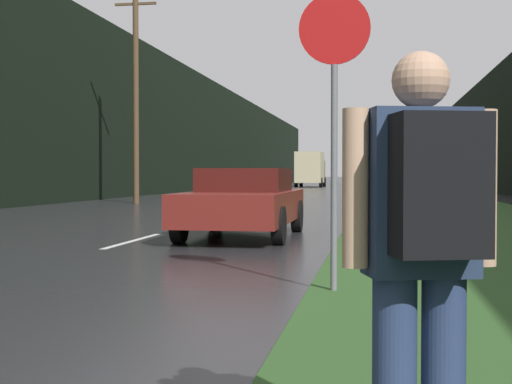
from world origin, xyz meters
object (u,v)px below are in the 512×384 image
object	(u,v)px
stop_sign	(334,105)
delivery_truck	(311,169)
hitchhiker_with_backpack	(423,246)
car_passing_near	(244,201)

from	to	relation	value
stop_sign	delivery_truck	distance (m)	61.39
stop_sign	delivery_truck	xyz separation A→B (m)	(-5.89, 61.11, -0.22)
hitchhiker_with_backpack	stop_sign	bearing A→B (deg)	81.32
stop_sign	hitchhiker_with_backpack	bearing A→B (deg)	-82.74
car_passing_near	delivery_truck	distance (m)	54.95
hitchhiker_with_backpack	car_passing_near	bearing A→B (deg)	88.00
stop_sign	car_passing_near	world-z (taller)	stop_sign
hitchhiker_with_backpack	car_passing_near	world-z (taller)	hitchhiker_with_backpack
car_passing_near	delivery_truck	bearing A→B (deg)	-86.09
car_passing_near	delivery_truck	xyz separation A→B (m)	(-3.74, 54.81, 1.04)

